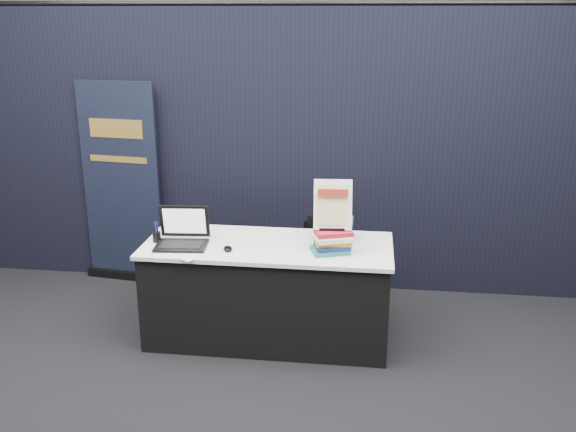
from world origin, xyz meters
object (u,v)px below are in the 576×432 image
(display_table, at_px, (268,291))
(laptop, at_px, (183,237))
(book_stack_short, at_px, (335,226))
(info_sign, at_px, (333,205))
(stacking_chair, at_px, (325,266))
(pullup_banner, at_px, (122,195))
(book_stack_tall, at_px, (332,241))

(display_table, bearing_deg, laptop, -170.61)
(book_stack_short, distance_m, info_sign, 0.35)
(laptop, xyz_separation_m, info_sign, (1.07, 0.02, 0.27))
(info_sign, bearing_deg, book_stack_short, 83.72)
(book_stack_short, bearing_deg, display_table, -159.59)
(book_stack_short, xyz_separation_m, stacking_chair, (-0.09, 0.21, -0.40))
(display_table, xyz_separation_m, laptop, (-0.60, -0.10, 0.44))
(display_table, xyz_separation_m, book_stack_short, (0.48, 0.18, 0.47))
(stacking_chair, bearing_deg, book_stack_short, -43.65)
(laptop, relative_size, pullup_banner, 0.21)
(laptop, bearing_deg, book_stack_tall, -5.46)
(display_table, bearing_deg, stacking_chair, 44.28)
(book_stack_short, relative_size, pullup_banner, 0.14)
(laptop, distance_m, stacking_chair, 1.17)
(display_table, distance_m, laptop, 0.75)
(book_stack_tall, distance_m, book_stack_short, 0.29)
(info_sign, height_order, stacking_chair, info_sign)
(display_table, height_order, pullup_banner, pullup_banner)
(display_table, height_order, book_stack_tall, book_stack_tall)
(book_stack_short, relative_size, info_sign, 0.72)
(book_stack_short, relative_size, stacking_chair, 0.32)
(laptop, xyz_separation_m, stacking_chair, (1.00, 0.48, -0.37))
(book_stack_tall, relative_size, book_stack_short, 1.10)
(book_stack_tall, distance_m, pullup_banner, 2.21)
(display_table, height_order, book_stack_short, book_stack_short)
(stacking_chair, bearing_deg, pullup_banner, -173.05)
(laptop, height_order, pullup_banner, pullup_banner)
(display_table, distance_m, book_stack_short, 0.69)
(display_table, distance_m, stacking_chair, 0.55)
(book_stack_tall, distance_m, info_sign, 0.25)
(info_sign, bearing_deg, pullup_banner, 147.57)
(book_stack_tall, height_order, pullup_banner, pullup_banner)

